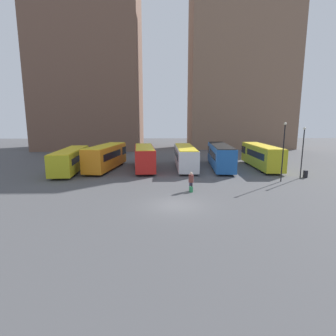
# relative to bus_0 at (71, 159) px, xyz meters

# --- Properties ---
(ground_plane) EXTENTS (160.00, 160.00, 0.00)m
(ground_plane) POSITION_rel_bus_0_xyz_m (12.98, -14.62, -1.59)
(ground_plane) COLOR #4C4C4F
(building_block_left) EXTENTS (23.35, 17.11, 38.41)m
(building_block_left) POSITION_rel_bus_0_xyz_m (-4.61, 30.52, 17.62)
(building_block_left) COLOR brown
(building_block_left) RESTS_ON ground_plane
(building_block_right) EXTENTS (24.33, 11.00, 38.88)m
(building_block_right) POSITION_rel_bus_0_xyz_m (31.07, 30.52, 17.85)
(building_block_right) COLOR #7F604C
(building_block_right) RESTS_ON ground_plane
(bus_0) EXTENTS (3.49, 11.69, 2.90)m
(bus_0) POSITION_rel_bus_0_xyz_m (0.00, 0.00, 0.00)
(bus_0) COLOR gold
(bus_0) RESTS_ON ground_plane
(bus_1) EXTENTS (4.08, 11.10, 3.30)m
(bus_1) POSITION_rel_bus_0_xyz_m (4.37, 1.42, 0.20)
(bus_1) COLOR orange
(bus_1) RESTS_ON ground_plane
(bus_2) EXTENTS (3.40, 10.25, 3.16)m
(bus_2) POSITION_rel_bus_0_xyz_m (9.58, 1.09, 0.13)
(bus_2) COLOR red
(bus_2) RESTS_ON ground_plane
(bus_3) EXTENTS (2.64, 11.74, 3.02)m
(bus_3) POSITION_rel_bus_0_xyz_m (15.25, 2.11, 0.06)
(bus_3) COLOR silver
(bus_3) RESTS_ON ground_plane
(bus_4) EXTENTS (3.57, 12.20, 3.27)m
(bus_4) POSITION_rel_bus_0_xyz_m (20.18, 1.91, 0.19)
(bus_4) COLOR #1E56A3
(bus_4) RESTS_ON ground_plane
(bus_5) EXTENTS (2.91, 11.57, 3.22)m
(bus_5) POSITION_rel_bus_0_xyz_m (25.96, 1.90, 0.17)
(bus_5) COLOR gold
(bus_5) RESTS_ON ground_plane
(traveler) EXTENTS (0.61, 0.61, 1.81)m
(traveler) POSITION_rel_bus_0_xyz_m (14.66, -10.25, -0.51)
(traveler) COLOR #382D4C
(traveler) RESTS_ON ground_plane
(suitcase) EXTENTS (0.34, 0.39, 0.78)m
(suitcase) POSITION_rel_bus_0_xyz_m (14.62, -10.77, -1.31)
(suitcase) COLOR #28844C
(suitcase) RESTS_ON ground_plane
(lamp_post_0) EXTENTS (0.28, 0.28, 5.87)m
(lamp_post_0) POSITION_rel_bus_0_xyz_m (28.02, -5.07, 1.85)
(lamp_post_0) COLOR black
(lamp_post_0) RESTS_ON ground_plane
(lamp_post_1) EXTENTS (0.28, 0.28, 6.42)m
(lamp_post_1) POSITION_rel_bus_0_xyz_m (24.98, -6.73, 2.14)
(lamp_post_1) COLOR black
(lamp_post_1) RESTS_ON ground_plane
(trash_bin) EXTENTS (0.52, 0.52, 0.85)m
(trash_bin) POSITION_rel_bus_0_xyz_m (28.79, -4.76, -1.16)
(trash_bin) COLOR black
(trash_bin) RESTS_ON ground_plane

